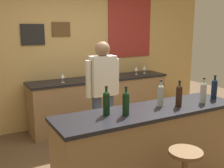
# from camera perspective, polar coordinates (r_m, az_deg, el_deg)

# --- Properties ---
(ground_plane) EXTENTS (10.00, 10.00, 0.00)m
(ground_plane) POSITION_cam_1_polar(r_m,az_deg,el_deg) (3.73, 3.79, -17.27)
(ground_plane) COLOR brown
(back_wall) EXTENTS (6.00, 0.09, 2.80)m
(back_wall) POSITION_cam_1_polar(r_m,az_deg,el_deg) (5.10, -8.27, 7.30)
(back_wall) COLOR tan
(back_wall) RESTS_ON ground_plane
(bar_counter) EXTENTS (2.20, 0.60, 0.92)m
(bar_counter) POSITION_cam_1_polar(r_m,az_deg,el_deg) (3.23, 7.83, -13.05)
(bar_counter) COLOR olive
(bar_counter) RESTS_ON ground_plane
(side_counter) EXTENTS (2.64, 0.56, 0.90)m
(side_counter) POSITION_cam_1_polar(r_m,az_deg,el_deg) (5.08, -2.39, -3.67)
(side_counter) COLOR olive
(side_counter) RESTS_ON ground_plane
(bartender) EXTENTS (0.52, 0.21, 1.62)m
(bartender) POSITION_cam_1_polar(r_m,az_deg,el_deg) (3.87, -1.93, -1.22)
(bartender) COLOR #384766
(bartender) RESTS_ON ground_plane
(wine_bottle_a) EXTENTS (0.07, 0.07, 0.31)m
(wine_bottle_a) POSITION_cam_1_polar(r_m,az_deg,el_deg) (2.81, -1.19, -3.83)
(wine_bottle_a) COLOR black
(wine_bottle_a) RESTS_ON bar_counter
(wine_bottle_b) EXTENTS (0.07, 0.07, 0.31)m
(wine_bottle_b) POSITION_cam_1_polar(r_m,az_deg,el_deg) (2.80, 2.94, -3.90)
(wine_bottle_b) COLOR black
(wine_bottle_b) RESTS_ON bar_counter
(wine_bottle_c) EXTENTS (0.07, 0.07, 0.31)m
(wine_bottle_c) POSITION_cam_1_polar(r_m,az_deg,el_deg) (3.16, 10.16, -2.19)
(wine_bottle_c) COLOR #999E99
(wine_bottle_c) RESTS_ON bar_counter
(wine_bottle_d) EXTENTS (0.07, 0.07, 0.31)m
(wine_bottle_d) POSITION_cam_1_polar(r_m,az_deg,el_deg) (3.19, 13.88, -2.22)
(wine_bottle_d) COLOR black
(wine_bottle_d) RESTS_ON bar_counter
(wine_bottle_e) EXTENTS (0.07, 0.07, 0.31)m
(wine_bottle_e) POSITION_cam_1_polar(r_m,az_deg,el_deg) (3.43, 18.61, -1.55)
(wine_bottle_e) COLOR #999E99
(wine_bottle_e) RESTS_ON bar_counter
(wine_bottle_f) EXTENTS (0.07, 0.07, 0.31)m
(wine_bottle_f) POSITION_cam_1_polar(r_m,az_deg,el_deg) (3.66, 20.66, -0.85)
(wine_bottle_f) COLOR black
(wine_bottle_f) RESTS_ON bar_counter
(wine_glass_a) EXTENTS (0.07, 0.07, 0.16)m
(wine_glass_a) POSITION_cam_1_polar(r_m,az_deg,el_deg) (4.60, -10.32, 1.65)
(wine_glass_a) COLOR silver
(wine_glass_a) RESTS_ON side_counter
(wine_glass_b) EXTENTS (0.07, 0.07, 0.16)m
(wine_glass_b) POSITION_cam_1_polar(r_m,az_deg,el_deg) (5.33, 5.12, 3.19)
(wine_glass_b) COLOR silver
(wine_glass_b) RESTS_ON side_counter
(wine_glass_c) EXTENTS (0.07, 0.07, 0.16)m
(wine_glass_c) POSITION_cam_1_polar(r_m,az_deg,el_deg) (5.46, 6.77, 3.37)
(wine_glass_c) COLOR silver
(wine_glass_c) RESTS_ON side_counter
(coffee_mug) EXTENTS (0.12, 0.08, 0.09)m
(coffee_mug) POSITION_cam_1_polar(r_m,az_deg,el_deg) (4.91, -2.15, 1.74)
(coffee_mug) COLOR #B2332D
(coffee_mug) RESTS_ON side_counter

